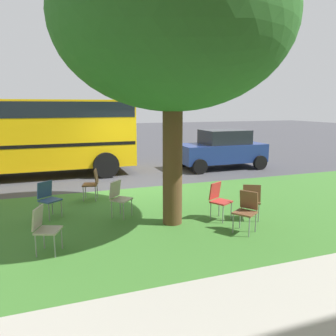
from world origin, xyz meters
name	(u,v)px	position (x,y,z in m)	size (l,w,h in m)	color
ground	(135,187)	(0.00, 0.00, 0.00)	(80.00, 80.00, 0.00)	#424247
grass_verge	(168,216)	(0.00, 3.20, 0.00)	(48.00, 6.00, 0.01)	#3D752D
sidewalk_strip	(289,327)	(0.00, 7.60, 0.00)	(48.00, 2.80, 0.01)	#ADA89E
street_tree	(173,22)	(0.06, 3.68, 4.37)	(5.02, 5.02, 6.24)	brown
chair_0	(119,196)	(1.12, 2.82, 0.52)	(0.59, 0.59, 0.88)	#ADA393
chair_1	(44,226)	(2.81, 4.39, 0.52)	(0.54, 0.54, 0.88)	#ADA393
chair_2	(48,197)	(2.73, 2.31, 0.52)	(0.58, 0.58, 0.88)	#335184
chair_3	(246,208)	(-1.23, 4.72, 0.52)	(0.58, 0.58, 0.88)	brown
chair_4	(93,182)	(1.53, 1.08, 0.52)	(0.52, 0.51, 0.88)	brown
chair_5	(251,199)	(-1.74, 4.13, 0.52)	(0.56, 0.56, 0.88)	brown
chair_6	(219,198)	(-1.07, 3.80, 0.52)	(0.56, 0.57, 0.88)	#B7332D
parked_car	(222,149)	(-4.35, -2.01, 0.84)	(3.70, 1.92, 1.65)	navy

